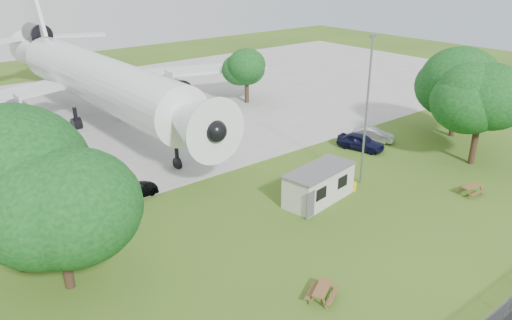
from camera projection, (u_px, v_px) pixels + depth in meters
ground at (353, 247)px, 32.30m from camera, size 160.00×160.00×0.00m
concrete_apron at (107, 114)px, 59.52m from camera, size 120.00×46.00×0.03m
airliner at (93, 76)px, 54.82m from camera, size 46.36×47.73×17.69m
site_cabin at (319, 184)px, 38.11m from camera, size 6.92×3.59×2.62m
picnic_west at (322, 299)px, 27.45m from camera, size 2.29×2.17×0.76m
picnic_east at (470, 194)px, 39.49m from camera, size 1.98×1.72×0.76m
lamp_mast at (366, 114)px, 39.28m from camera, size 0.16×0.16×12.00m
tree_west_big at (5, 175)px, 27.64m from camera, size 9.09×9.09×10.82m
tree_west_small at (57, 208)px, 26.55m from camera, size 7.38×7.38×8.77m
tree_east_front at (482, 99)px, 43.13m from camera, size 6.82×6.82×9.47m
tree_east_back at (459, 84)px, 50.33m from camera, size 8.29×8.29×9.66m
tree_far_apron at (247, 68)px, 62.63m from camera, size 5.85×5.85×7.39m
car_ne_hatch at (361, 142)px, 48.42m from camera, size 3.00×4.91×1.56m
car_ne_sedan at (373, 135)px, 50.62m from camera, size 3.25×4.26×1.35m
car_apron_van at (131, 191)px, 38.61m from camera, size 4.70×2.26×1.32m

